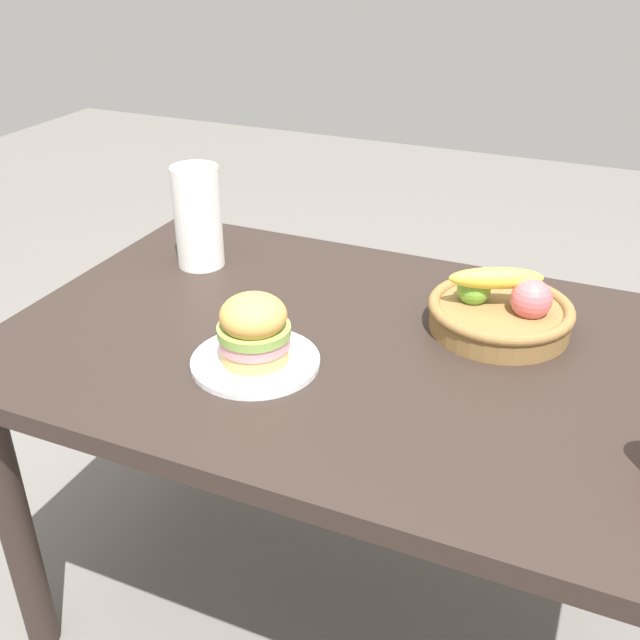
{
  "coord_description": "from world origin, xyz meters",
  "views": [
    {
      "loc": [
        0.43,
        -1.18,
        1.49
      ],
      "look_at": [
        -0.06,
        -0.05,
        0.81
      ],
      "focal_mm": 41.59,
      "sensor_mm": 36.0,
      "label": 1
    }
  ],
  "objects_px": {
    "paper_towel_roll": "(198,217)",
    "sandwich": "(254,329)",
    "plate": "(255,361)",
    "fruit_basket": "(501,310)"
  },
  "relations": [
    {
      "from": "sandwich",
      "to": "paper_towel_roll",
      "type": "distance_m",
      "value": 0.48
    },
    {
      "from": "paper_towel_roll",
      "to": "sandwich",
      "type": "bearing_deg",
      "value": -46.66
    },
    {
      "from": "plate",
      "to": "fruit_basket",
      "type": "xyz_separation_m",
      "value": [
        0.39,
        0.31,
        0.04
      ]
    },
    {
      "from": "sandwich",
      "to": "paper_towel_roll",
      "type": "xyz_separation_m",
      "value": [
        -0.33,
        0.35,
        0.04
      ]
    },
    {
      "from": "fruit_basket",
      "to": "paper_towel_roll",
      "type": "relative_size",
      "value": 1.21
    },
    {
      "from": "sandwich",
      "to": "fruit_basket",
      "type": "bearing_deg",
      "value": 38.83
    },
    {
      "from": "plate",
      "to": "fruit_basket",
      "type": "relative_size",
      "value": 0.83
    },
    {
      "from": "plate",
      "to": "fruit_basket",
      "type": "height_order",
      "value": "fruit_basket"
    },
    {
      "from": "sandwich",
      "to": "paper_towel_roll",
      "type": "relative_size",
      "value": 0.57
    },
    {
      "from": "plate",
      "to": "sandwich",
      "type": "height_order",
      "value": "sandwich"
    }
  ]
}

